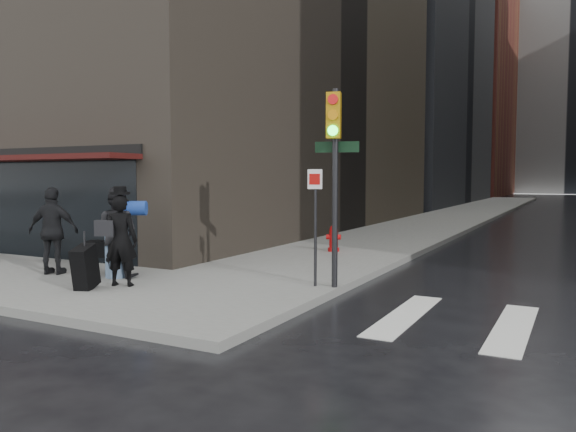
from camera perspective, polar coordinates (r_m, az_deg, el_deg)
name	(u,v)px	position (r m, az deg, el deg)	size (l,w,h in m)	color
ground	(189,305)	(9.92, -9.99, -8.86)	(140.00, 140.00, 0.00)	black
sidewalk_left	(469,212)	(35.21, 17.95, 0.35)	(4.00, 50.00, 0.15)	slate
bldg_left_mid	(340,4)	(51.58, 5.29, 20.66)	(22.00, 24.00, 34.00)	gray
bldg_left_far	(414,90)	(72.97, 12.65, 12.42)	(22.00, 20.00, 26.00)	brown
storefront	(16,191)	(16.07, -25.90, 2.27)	(8.40, 1.11, 2.83)	black
man_overcoat	(114,244)	(10.94, -17.29, -2.75)	(0.96, 1.23, 1.91)	black
man_jeans	(116,232)	(11.93, -17.04, -1.59)	(1.34, 0.95, 1.84)	black
man_greycoat	(53,231)	(12.76, -22.74, -1.39)	(1.16, 0.81, 1.83)	black
traffic_light	(333,160)	(10.28, 4.57, 5.68)	(0.89, 0.52, 3.64)	black
fire_hydrant	(334,240)	(15.48, 4.65, -2.40)	(0.42, 0.32, 0.72)	#B40B0C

